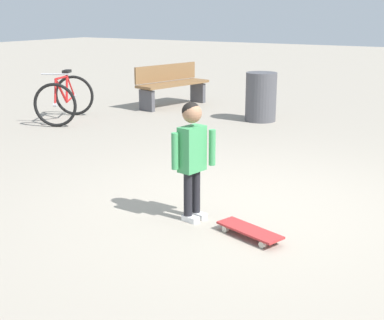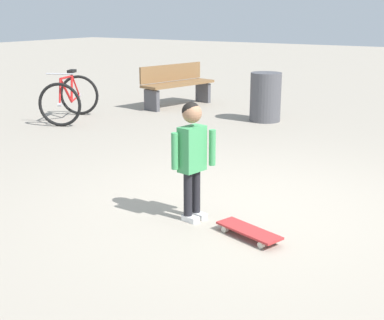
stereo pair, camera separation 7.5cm
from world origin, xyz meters
The scene contains 6 objects.
ground_plane centered at (0.00, 0.00, 0.00)m, with size 50.00×50.00×0.00m, color #9E9384.
child_person centered at (0.29, 0.55, 0.66)m, with size 0.27×0.34×1.06m.
skateboard centered at (-0.33, 0.65, 0.06)m, with size 0.63×0.36×0.07m.
bicycle_near centered at (4.47, -2.16, 0.38)m, with size 1.11×1.27×0.85m.
street_bench centered at (3.76, -4.33, 0.42)m, with size 0.76×1.66×0.80m.
trash_bin centered at (1.65, -3.89, 0.41)m, with size 0.52×0.52×0.82m, color #4C4C51.
Camera 1 is at (-2.07, 4.41, 1.81)m, focal length 50.32 mm.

